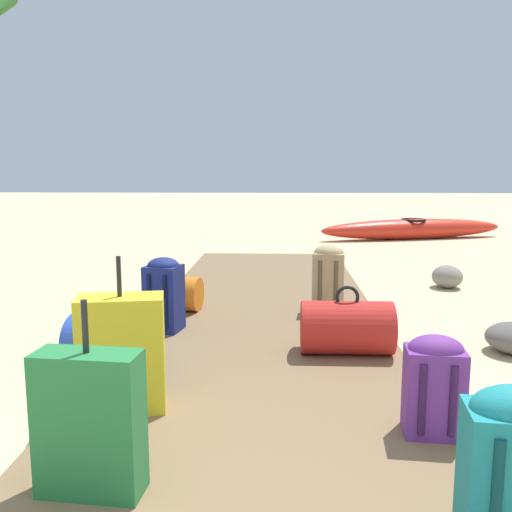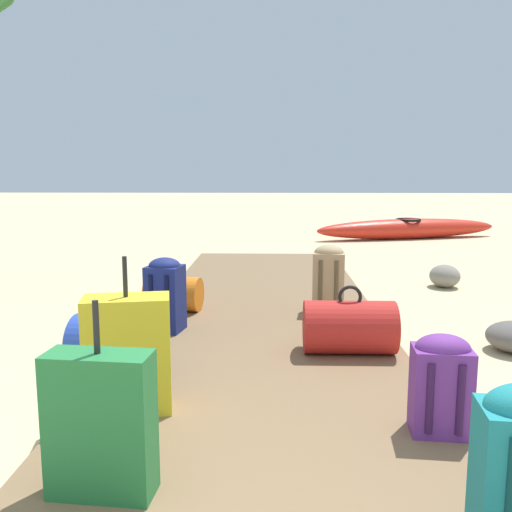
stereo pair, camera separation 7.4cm
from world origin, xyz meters
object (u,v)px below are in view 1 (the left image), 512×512
at_px(backpack_purple, 434,383).
at_px(duffel_bag_orange, 173,293).
at_px(kayak, 413,229).
at_px(duffel_bag_red, 347,327).
at_px(suitcase_yellow, 122,353).
at_px(backpack_navy, 164,292).
at_px(backpack_tan, 328,277).
at_px(duffel_bag_blue, 114,343).
at_px(suitcase_green, 90,423).

bearing_deg(backpack_purple, duffel_bag_orange, 126.26).
xyz_separation_m(duffel_bag_orange, kayak, (3.59, 6.08, -0.04)).
relative_size(duffel_bag_red, duffel_bag_orange, 1.18).
distance_m(suitcase_yellow, backpack_purple, 1.57).
bearing_deg(backpack_navy, duffel_bag_red, -19.85).
bearing_deg(backpack_purple, backpack_tan, 97.41).
relative_size(duffel_bag_blue, duffel_bag_orange, 1.10).
relative_size(suitcase_green, kayak, 0.20).
xyz_separation_m(backpack_navy, suitcase_yellow, (0.09, -1.45, -0.00)).
bearing_deg(duffel_bag_red, backpack_navy, 160.15).
height_order(backpack_purple, duffel_bag_red, backpack_purple).
bearing_deg(backpack_purple, suitcase_green, -159.61).
xyz_separation_m(backpack_tan, suitcase_green, (-1.16, -2.85, -0.03)).
height_order(suitcase_yellow, kayak, suitcase_yellow).
height_order(duffel_bag_blue, kayak, duffel_bag_blue).
xyz_separation_m(backpack_tan, duffel_bag_blue, (-1.46, -1.56, -0.13)).
bearing_deg(backpack_navy, backpack_purple, -45.39).
distance_m(backpack_tan, duffel_bag_orange, 1.40).
relative_size(backpack_tan, backpack_purple, 1.23).
distance_m(backpack_purple, kayak, 8.60).
relative_size(suitcase_green, backpack_purple, 1.58).
distance_m(backpack_tan, kayak, 6.47).
bearing_deg(suitcase_green, backpack_purple, 20.39).
height_order(suitcase_yellow, duffel_bag_blue, suitcase_yellow).
xyz_separation_m(suitcase_yellow, backpack_purple, (1.55, -0.21, -0.05)).
distance_m(suitcase_yellow, duffel_bag_orange, 2.10).
bearing_deg(duffel_bag_blue, duffel_bag_red, 15.85).
height_order(backpack_tan, suitcase_yellow, suitcase_yellow).
distance_m(backpack_navy, duffel_bag_blue, 0.93).
distance_m(duffel_bag_blue, duffel_bag_orange, 1.56).
height_order(suitcase_green, suitcase_yellow, suitcase_yellow).
distance_m(suitcase_green, kayak, 9.54).
xyz_separation_m(backpack_purple, kayak, (1.89, 8.39, -0.14)).
distance_m(backpack_navy, backpack_purple, 2.34).
bearing_deg(duffel_bag_red, duffel_bag_orange, 141.33).
xyz_separation_m(backpack_navy, duffel_bag_orange, (-0.05, 0.64, -0.15)).
distance_m(backpack_navy, duffel_bag_red, 1.46).
height_order(backpack_tan, duffel_bag_red, backpack_tan).
xyz_separation_m(suitcase_green, duffel_bag_red, (1.19, 1.71, -0.10)).
relative_size(suitcase_green, backpack_navy, 1.32).
height_order(backpack_tan, duffel_bag_blue, backpack_tan).
height_order(backpack_tan, suitcase_green, suitcase_green).
xyz_separation_m(duffel_bag_red, duffel_bag_orange, (-1.42, 1.14, -0.03)).
distance_m(suitcase_green, backpack_purple, 1.56).
bearing_deg(duffel_bag_red, duffel_bag_blue, -164.15).
bearing_deg(suitcase_yellow, duffel_bag_red, 36.68).
xyz_separation_m(backpack_navy, kayak, (3.54, 6.72, -0.19)).
distance_m(backpack_tan, duffel_bag_blue, 2.14).
relative_size(backpack_tan, suitcase_yellow, 0.73).
distance_m(suitcase_yellow, duffel_bag_blue, 0.58).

